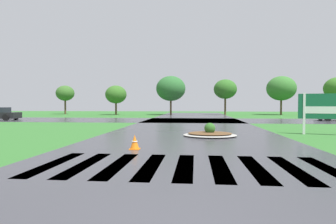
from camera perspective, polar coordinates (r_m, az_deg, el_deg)
The scene contains 7 objects.
asphalt_roadway at distance 13.34m, azimuth 4.41°, elevation -5.42°, with size 9.48×80.00×0.01m, color #35353A.
asphalt_cross_road at distance 28.34m, azimuth 5.04°, elevation -1.70°, with size 90.00×8.53×0.01m, color #35353A.
crosswalk_stripes at distance 7.50m, azimuth 3.46°, elevation -10.96°, with size 7.65×3.24×0.01m.
estate_billboard at distance 16.99m, azimuth 29.59°, elevation 0.72°, with size 2.69×0.77×2.25m.
median_island at distance 14.52m, azimuth 8.51°, elevation -4.35°, with size 2.72×2.37×0.68m.
traffic_cone at distance 10.24m, azimuth -6.81°, elevation -6.17°, with size 0.36×0.36×0.53m.
background_treeline at distance 43.17m, azimuth 10.31°, elevation 4.51°, with size 45.00×5.97×5.89m.
Camera 1 is at (0.27, -3.23, 1.64)m, focal length 29.95 mm.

